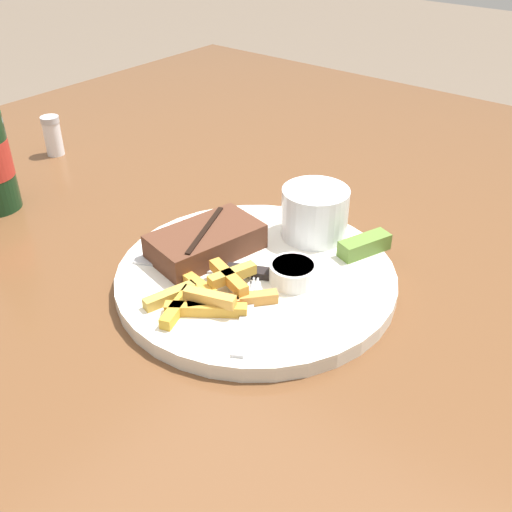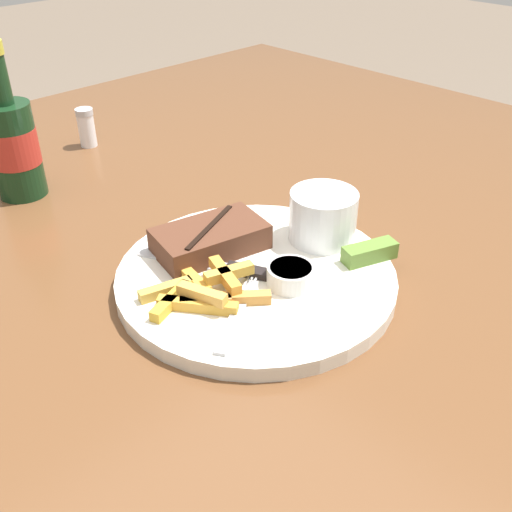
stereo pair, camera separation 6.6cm
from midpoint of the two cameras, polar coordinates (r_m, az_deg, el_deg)
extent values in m
cube|color=brown|center=(0.70, 2.73, -4.08)|extent=(1.60, 1.57, 0.04)
cylinder|color=brown|center=(1.79, 1.55, 6.07)|extent=(0.06, 0.06, 0.74)
cylinder|color=silver|center=(0.68, 2.79, -2.28)|extent=(0.32, 0.32, 0.01)
cylinder|color=white|center=(0.68, 2.81, -1.65)|extent=(0.32, 0.32, 0.00)
cube|color=#512D1E|center=(0.70, -1.69, 1.58)|extent=(0.14, 0.10, 0.03)
cube|color=black|center=(0.70, -1.71, 2.73)|extent=(0.10, 0.05, 0.00)
cube|color=gold|center=(0.64, 0.68, -1.92)|extent=(0.06, 0.03, 0.01)
cube|color=gold|center=(0.66, -3.46, -2.03)|extent=(0.03, 0.08, 0.01)
cube|color=#C78931|center=(0.64, -0.02, -1.95)|extent=(0.03, 0.06, 0.01)
cube|color=gold|center=(0.61, -2.51, -4.84)|extent=(0.06, 0.08, 0.01)
cube|color=gold|center=(0.61, -2.08, -3.77)|extent=(0.03, 0.06, 0.01)
cube|color=gold|center=(0.64, -5.66, -3.32)|extent=(0.06, 0.03, 0.01)
cube|color=gold|center=(0.62, -5.06, -4.40)|extent=(0.06, 0.03, 0.01)
cube|color=#D97E41|center=(0.62, -1.74, -4.47)|extent=(0.05, 0.04, 0.01)
cube|color=#C4853C|center=(0.62, 2.10, -4.15)|extent=(0.05, 0.04, 0.01)
cylinder|color=white|center=(0.73, 9.01, 3.68)|extent=(0.08, 0.08, 0.06)
cylinder|color=beige|center=(0.72, 9.18, 5.41)|extent=(0.08, 0.08, 0.01)
cylinder|color=silver|center=(0.65, 6.23, -1.96)|extent=(0.05, 0.05, 0.02)
cylinder|color=#C67A4C|center=(0.65, 6.27, -1.37)|extent=(0.05, 0.05, 0.01)
cube|color=#567A2D|center=(0.71, 13.43, 0.25)|extent=(0.07, 0.04, 0.02)
cube|color=#B7B7BC|center=(0.60, 1.02, -6.37)|extent=(0.09, 0.06, 0.00)
cube|color=#B7B7BC|center=(0.65, 2.74, -2.74)|extent=(0.03, 0.02, 0.00)
cube|color=#B7B7BC|center=(0.65, 2.35, -2.69)|extent=(0.03, 0.02, 0.00)
cube|color=#B7B7BC|center=(0.65, 1.96, -2.63)|extent=(0.03, 0.02, 0.00)
cube|color=#B7B7BC|center=(0.69, -4.25, -0.44)|extent=(0.06, 0.11, 0.00)
cube|color=black|center=(0.67, 2.26, -1.57)|extent=(0.04, 0.06, 0.01)
cylinder|color=#143319|center=(0.90, -20.07, 9.35)|extent=(0.07, 0.07, 0.13)
cylinder|color=#B22D23|center=(0.90, -20.15, 9.74)|extent=(0.07, 0.07, 0.05)
cylinder|color=white|center=(1.06, -14.08, 11.49)|extent=(0.03, 0.03, 0.05)
cylinder|color=#B7B7BC|center=(1.05, -14.32, 13.13)|extent=(0.03, 0.03, 0.01)
camera|label=1|loc=(0.03, -87.14, 1.86)|focal=42.00mm
camera|label=2|loc=(0.03, 92.86, -1.86)|focal=42.00mm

